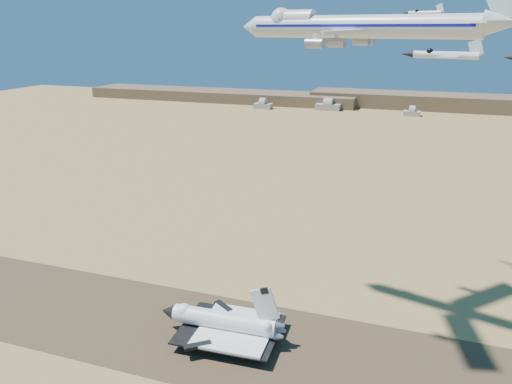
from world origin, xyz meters
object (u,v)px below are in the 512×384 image
(chase_jet_e, at_px, (424,13))
(chase_jet_f, at_px, (480,23))
(crew_a, at_px, (239,354))
(shuttle, at_px, (223,323))
(crew_c, at_px, (242,359))
(chase_jet_a, at_px, (444,55))
(carrier_747, at_px, (349,26))
(crew_b, at_px, (243,357))

(chase_jet_e, xyz_separation_m, chase_jet_f, (20.54, 16.07, -3.69))
(crew_a, bearing_deg, shuttle, 56.31)
(crew_a, relative_size, chase_jet_f, 0.13)
(crew_c, bearing_deg, chase_jet_a, -165.14)
(carrier_747, xyz_separation_m, crew_b, (-20.88, -37.50, -96.45))
(crew_a, height_order, chase_jet_a, chase_jet_a)
(chase_jet_a, bearing_deg, crew_c, 177.98)
(carrier_747, xyz_separation_m, crew_a, (-22.57, -36.23, -96.47))
(shuttle, distance_m, crew_b, 14.45)
(chase_jet_e, distance_m, chase_jet_f, 26.34)
(carrier_747, distance_m, crew_c, 105.87)
(chase_jet_e, bearing_deg, shuttle, -101.02)
(shuttle, bearing_deg, crew_a, -45.20)
(chase_jet_a, bearing_deg, crew_a, 176.55)
(crew_a, relative_size, crew_b, 0.98)
(crew_c, distance_m, chase_jet_f, 153.01)
(crew_b, relative_size, chase_jet_a, 0.12)
(chase_jet_a, distance_m, chase_jet_f, 113.47)
(crew_a, height_order, crew_c, crew_a)
(crew_a, xyz_separation_m, chase_jet_e, (42.47, 82.63, 101.34))
(crew_a, bearing_deg, chase_jet_f, -23.81)
(carrier_747, xyz_separation_m, chase_jet_f, (40.45, 62.47, 1.18))
(carrier_747, distance_m, crew_b, 105.57)
(shuttle, distance_m, crew_c, 14.80)
(crew_c, height_order, chase_jet_f, chase_jet_f)
(crew_a, distance_m, crew_c, 2.43)
(shuttle, distance_m, carrier_747, 101.06)
(chase_jet_a, height_order, chase_jet_f, chase_jet_f)
(crew_c, bearing_deg, chase_jet_e, -86.82)
(crew_b, height_order, chase_jet_a, chase_jet_a)
(shuttle, relative_size, crew_b, 22.00)
(chase_jet_a, relative_size, chase_jet_e, 1.01)
(chase_jet_f, bearing_deg, crew_c, -104.04)
(crew_a, bearing_deg, crew_b, -118.17)
(shuttle, distance_m, crew_a, 12.48)
(chase_jet_e, bearing_deg, crew_c, -92.52)
(carrier_747, relative_size, crew_b, 43.98)
(crew_c, relative_size, chase_jet_f, 0.11)
(crew_c, xyz_separation_m, chase_jet_e, (40.79, 84.38, 101.47))
(carrier_747, relative_size, crew_c, 51.79)
(crew_b, bearing_deg, shuttle, 30.57)
(shuttle, bearing_deg, chase_jet_a, -23.17)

